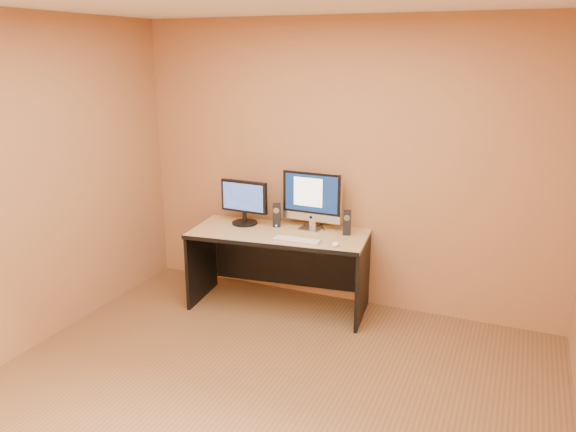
{
  "coord_description": "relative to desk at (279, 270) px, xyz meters",
  "views": [
    {
      "loc": [
        1.49,
        -2.8,
        2.3
      ],
      "look_at": [
        -0.33,
        1.49,
        0.93
      ],
      "focal_mm": 35.0,
      "sensor_mm": 36.0,
      "label": 1
    }
  ],
  "objects": [
    {
      "name": "cable_b",
      "position": [
        0.26,
        0.3,
        0.37
      ],
      "size": [
        0.09,
        0.16,
        0.01
      ],
      "primitive_type": "cylinder",
      "rotation": [
        1.57,
        0.0,
        -0.46
      ],
      "color": "black",
      "rests_on": "desk"
    },
    {
      "name": "speaker_right",
      "position": [
        0.58,
        0.18,
        0.47
      ],
      "size": [
        0.08,
        0.09,
        0.22
      ],
      "primitive_type": null,
      "rotation": [
        0.0,
        0.0,
        0.25
      ],
      "color": "black",
      "rests_on": "desk"
    },
    {
      "name": "mouse",
      "position": [
        0.59,
        -0.15,
        0.38
      ],
      "size": [
        0.07,
        0.11,
        0.04
      ],
      "primitive_type": "ellipsoid",
      "rotation": [
        0.0,
        0.0,
        0.18
      ],
      "color": "white",
      "rests_on": "desk"
    },
    {
      "name": "second_monitor",
      "position": [
        -0.4,
        0.11,
        0.57
      ],
      "size": [
        0.48,
        0.26,
        0.42
      ],
      "primitive_type": null,
      "rotation": [
        0.0,
        0.0,
        -0.04
      ],
      "color": "black",
      "rests_on": "desk"
    },
    {
      "name": "imac",
      "position": [
        0.23,
        0.2,
        0.64
      ],
      "size": [
        0.57,
        0.22,
        0.54
      ],
      "primitive_type": null,
      "rotation": [
        0.0,
        0.0,
        -0.03
      ],
      "color": "#B8B8BC",
      "rests_on": "desk"
    },
    {
      "name": "cable_a",
      "position": [
        0.31,
        0.3,
        0.37
      ],
      "size": [
        0.11,
        0.19,
        0.01
      ],
      "primitive_type": "cylinder",
      "rotation": [
        1.57,
        0.0,
        0.52
      ],
      "color": "black",
      "rests_on": "desk"
    },
    {
      "name": "speaker_left",
      "position": [
        -0.09,
        0.15,
        0.47
      ],
      "size": [
        0.09,
        0.09,
        0.22
      ],
      "primitive_type": null,
      "rotation": [
        0.0,
        0.0,
        0.32
      ],
      "color": "black",
      "rests_on": "desk"
    },
    {
      "name": "keyboard",
      "position": [
        0.24,
        -0.16,
        0.38
      ],
      "size": [
        0.43,
        0.13,
        0.02
      ],
      "primitive_type": "cube",
      "rotation": [
        0.0,
        0.0,
        0.04
      ],
      "color": "silver",
      "rests_on": "desk"
    },
    {
      "name": "walls",
      "position": [
        0.47,
        -1.59,
        0.93
      ],
      "size": [
        4.0,
        4.0,
        2.6
      ],
      "primitive_type": null,
      "color": "#945D3B",
      "rests_on": "ground"
    },
    {
      "name": "floor",
      "position": [
        0.47,
        -1.59,
        -0.37
      ],
      "size": [
        4.0,
        4.0,
        0.0
      ],
      "primitive_type": "plane",
      "color": "brown",
      "rests_on": "ground"
    },
    {
      "name": "desk",
      "position": [
        0.0,
        0.0,
        0.0
      ],
      "size": [
        1.65,
        0.87,
        0.73
      ],
      "primitive_type": null,
      "rotation": [
        0.0,
        0.0,
        0.11
      ],
      "color": "tan",
      "rests_on": "ground"
    }
  ]
}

